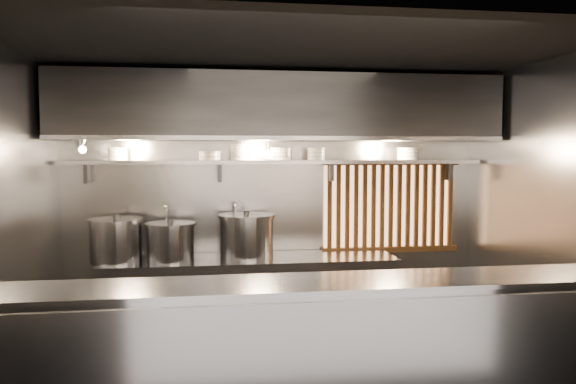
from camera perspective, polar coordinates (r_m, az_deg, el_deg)
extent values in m
plane|color=black|center=(4.71, 0.90, 14.00)|extent=(4.50, 4.50, 0.00)
plane|color=gray|center=(6.16, -1.35, -1.37)|extent=(4.50, 0.00, 4.50)
plane|color=gray|center=(4.86, -26.37, -3.31)|extent=(0.00, 3.00, 3.00)
plane|color=gray|center=(5.50, 24.70, -2.42)|extent=(0.00, 3.00, 3.00)
cube|color=gray|center=(3.98, 3.16, -17.15)|extent=(4.50, 0.50, 1.10)
cube|color=#939399|center=(3.74, 4.00, -18.57)|extent=(4.50, 0.02, 1.01)
cube|color=gray|center=(3.81, 3.20, -9.21)|extent=(4.50, 0.56, 0.03)
cube|color=gray|center=(5.93, -3.82, -10.93)|extent=(3.00, 0.70, 0.90)
cube|color=gray|center=(5.95, -1.15, 3.06)|extent=(4.40, 0.34, 0.04)
cube|color=#2D2D30|center=(5.74, -0.88, 8.46)|extent=(4.40, 0.80, 0.65)
cube|color=gray|center=(5.33, -0.32, 5.51)|extent=(4.40, 0.03, 0.04)
cube|color=#FFB872|center=(6.43, 10.26, -1.38)|extent=(1.50, 0.02, 0.92)
cube|color=brown|center=(6.35, 10.46, 2.98)|extent=(1.56, 0.06, 0.06)
cube|color=brown|center=(6.44, 10.34, -5.77)|extent=(1.56, 0.06, 0.06)
cube|color=brown|center=(6.19, 4.25, -1.54)|extent=(0.04, 0.04, 0.92)
cube|color=brown|center=(6.21, 5.15, -1.52)|extent=(0.04, 0.04, 0.92)
cube|color=brown|center=(6.24, 6.04, -1.51)|extent=(0.04, 0.04, 0.92)
cube|color=brown|center=(6.26, 6.93, -1.49)|extent=(0.04, 0.04, 0.92)
cube|color=brown|center=(6.29, 7.81, -1.48)|extent=(0.04, 0.04, 0.92)
cube|color=brown|center=(6.32, 8.68, -1.46)|extent=(0.04, 0.04, 0.92)
cube|color=brown|center=(6.35, 9.54, -1.44)|extent=(0.04, 0.04, 0.92)
cube|color=brown|center=(6.38, 10.40, -1.43)|extent=(0.04, 0.04, 0.92)
cube|color=brown|center=(6.41, 11.25, -1.41)|extent=(0.04, 0.04, 0.92)
cube|color=brown|center=(6.45, 12.08, -1.39)|extent=(0.04, 0.04, 0.92)
cube|color=brown|center=(6.48, 12.91, -1.38)|extent=(0.04, 0.04, 0.92)
cube|color=brown|center=(6.52, 13.73, -1.36)|extent=(0.04, 0.04, 0.92)
cube|color=brown|center=(6.56, 14.54, -1.34)|extent=(0.04, 0.04, 0.92)
cube|color=brown|center=(6.60, 15.34, -1.32)|extent=(0.04, 0.04, 0.92)
cube|color=brown|center=(6.64, 16.13, -1.31)|extent=(0.04, 0.04, 0.92)
cylinder|color=silver|center=(6.10, -12.10, -3.51)|extent=(0.03, 0.03, 0.48)
sphere|color=silver|center=(6.07, -12.14, -1.26)|extent=(0.04, 0.04, 0.04)
cylinder|color=silver|center=(5.94, -12.22, -1.38)|extent=(0.03, 0.26, 0.03)
sphere|color=silver|center=(5.81, -12.30, -1.50)|extent=(0.04, 0.04, 0.04)
cylinder|color=silver|center=(5.82, -12.29, -2.19)|extent=(0.03, 0.03, 0.14)
cylinder|color=silver|center=(6.09, -5.51, -3.44)|extent=(0.03, 0.03, 0.48)
sphere|color=silver|center=(6.06, -5.52, -1.19)|extent=(0.04, 0.04, 0.04)
cylinder|color=silver|center=(5.94, -5.46, -1.31)|extent=(0.03, 0.26, 0.03)
sphere|color=silver|center=(5.81, -5.40, -1.43)|extent=(0.04, 0.04, 0.04)
cylinder|color=silver|center=(5.81, -5.39, -2.12)|extent=(0.03, 0.03, 0.14)
cone|color=gray|center=(5.55, -20.42, 4.68)|extent=(0.25, 0.27, 0.20)
sphere|color=#FFE0B2|center=(5.53, -20.15, 4.07)|extent=(0.07, 0.07, 0.07)
cylinder|color=#2D2D30|center=(5.65, -20.23, 5.48)|extent=(0.02, 0.22, 0.02)
cylinder|color=#2D2D30|center=(5.82, -1.99, 4.61)|extent=(0.01, 0.01, 0.12)
sphere|color=#FFE0B2|center=(5.82, -1.98, 3.83)|extent=(0.09, 0.09, 0.09)
cylinder|color=gray|center=(5.75, -11.84, -5.11)|extent=(0.61, 0.61, 0.35)
cylinder|color=gray|center=(5.72, -11.87, -3.22)|extent=(0.65, 0.65, 0.03)
cylinder|color=#2D2D30|center=(5.72, -11.88, -2.88)|extent=(0.06, 0.06, 0.04)
cylinder|color=gray|center=(5.82, -17.04, -4.85)|extent=(0.62, 0.62, 0.40)
cylinder|color=gray|center=(5.79, -17.09, -2.74)|extent=(0.65, 0.65, 0.03)
cylinder|color=#2D2D30|center=(5.79, -17.10, -2.40)|extent=(0.06, 0.06, 0.04)
cylinder|color=gray|center=(5.84, -4.23, -4.59)|extent=(0.59, 0.59, 0.41)
cylinder|color=gray|center=(5.81, -4.24, -2.43)|extent=(0.63, 0.63, 0.03)
cylinder|color=#2D2D30|center=(5.81, -4.24, -2.09)|extent=(0.06, 0.06, 0.04)
cylinder|color=white|center=(5.97, -16.87, 3.27)|extent=(0.20, 0.20, 0.03)
cylinder|color=white|center=(5.97, -16.87, 3.64)|extent=(0.20, 0.20, 0.03)
cylinder|color=white|center=(5.97, -16.88, 4.00)|extent=(0.20, 0.20, 0.03)
cylinder|color=white|center=(5.97, -16.89, 4.27)|extent=(0.21, 0.21, 0.01)
cylinder|color=white|center=(5.90, -7.95, 3.40)|extent=(0.22, 0.22, 0.03)
cylinder|color=white|center=(5.90, -7.95, 3.77)|extent=(0.22, 0.22, 0.03)
cylinder|color=white|center=(5.90, -7.96, 4.05)|extent=(0.24, 0.24, 0.01)
cylinder|color=white|center=(5.91, -4.95, 3.43)|extent=(0.19, 0.19, 0.03)
cylinder|color=white|center=(5.91, -4.95, 3.80)|extent=(0.19, 0.19, 0.03)
cylinder|color=white|center=(5.91, -4.95, 4.17)|extent=(0.19, 0.19, 0.03)
cylinder|color=white|center=(5.91, -4.95, 4.54)|extent=(0.19, 0.19, 0.03)
cylinder|color=white|center=(5.91, -4.95, 4.81)|extent=(0.21, 0.21, 0.01)
cylinder|color=white|center=(5.95, -0.69, 3.45)|extent=(0.23, 0.23, 0.03)
cylinder|color=white|center=(5.95, -0.69, 3.82)|extent=(0.23, 0.23, 0.03)
cylinder|color=white|center=(5.95, -0.69, 4.18)|extent=(0.23, 0.23, 0.03)
cylinder|color=white|center=(5.95, -0.69, 4.45)|extent=(0.25, 0.25, 0.01)
cylinder|color=white|center=(6.02, 2.86, 3.45)|extent=(0.18, 0.18, 0.03)
cylinder|color=white|center=(6.02, 2.87, 3.82)|extent=(0.18, 0.18, 0.03)
cylinder|color=white|center=(6.01, 2.87, 4.18)|extent=(0.18, 0.18, 0.03)
cylinder|color=white|center=(6.01, 2.87, 4.44)|extent=(0.20, 0.20, 0.01)
cylinder|color=white|center=(6.29, 12.04, 3.40)|extent=(0.23, 0.23, 0.03)
cylinder|color=white|center=(6.29, 12.05, 3.75)|extent=(0.23, 0.23, 0.03)
cylinder|color=white|center=(6.29, 12.05, 4.09)|extent=(0.23, 0.23, 0.03)
cylinder|color=white|center=(6.29, 12.06, 4.35)|extent=(0.24, 0.24, 0.01)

